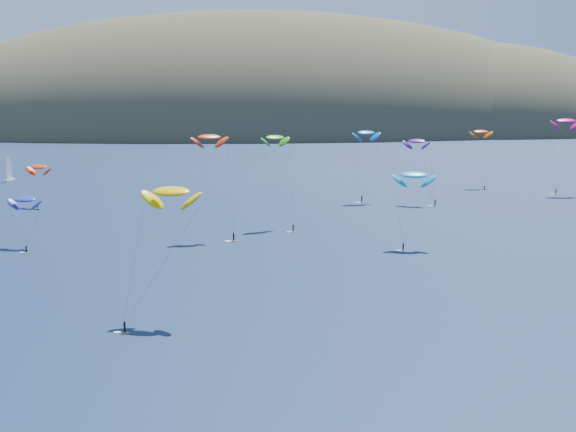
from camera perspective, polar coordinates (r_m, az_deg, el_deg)
The scene contains 13 objects.
ground at distance 85.73m, azimuth 5.37°, elevation -14.64°, with size 2800.00×2800.00×0.00m, color black.
island at distance 643.25m, azimuth -0.44°, elevation 5.19°, with size 730.00×300.00×210.00m.
sailboat at distance 312.02m, azimuth -19.19°, elevation 2.51°, with size 8.53×7.31×10.32m.
kitesurfer_1 at distance 243.56m, azimuth -17.29°, elevation 3.35°, with size 9.08×9.36×13.75m.
kitesurfer_2 at distance 122.15m, azimuth -8.31°, elevation 1.73°, with size 12.13×13.67×21.44m.
kitesurfer_3 at distance 200.26m, azimuth -0.93°, elevation 5.60°, with size 8.47×14.49×24.13m.
kitesurfer_4 at distance 245.01m, azimuth 5.59°, elevation 5.91°, with size 9.35×7.90×23.08m.
kitesurfer_5 at distance 176.44m, azimuth 8.96°, elevation 2.91°, with size 9.52×8.99×18.04m.
kitesurfer_6 at distance 242.59m, azimuth 9.15°, elevation 5.28°, with size 8.93×12.70×20.70m.
kitesurfer_8 at distance 275.96m, azimuth 19.18°, elevation 6.41°, with size 10.12×5.91×26.29m.
kitesurfer_9 at distance 185.80m, azimuth -5.61°, elevation 5.59°, with size 10.32×10.45×25.33m.
kitesurfer_10 at distance 183.75m, azimuth -18.21°, elevation 1.13°, with size 8.51×11.55×12.41m.
kitesurfer_11 at distance 286.44m, azimuth 13.56°, elevation 5.85°, with size 8.03×13.93×21.22m.
Camera 1 is at (-14.93, -76.99, 34.63)m, focal length 50.00 mm.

